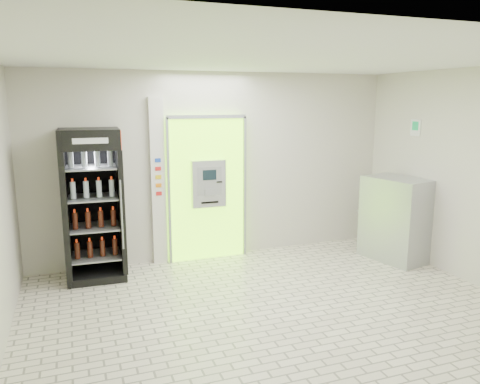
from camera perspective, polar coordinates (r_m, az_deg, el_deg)
name	(u,v)px	position (r m, az deg, el deg)	size (l,w,h in m)	color
ground	(280,318)	(5.80, 4.90, -15.01)	(6.00, 6.00, 0.00)	beige
room_shell	(283,165)	(5.26, 5.23, 3.31)	(6.00, 6.00, 6.00)	beige
atm_assembly	(207,188)	(7.54, -4.05, 0.54)	(1.30, 0.24, 2.33)	#8CFB17
pillar	(158,182)	(7.38, -9.97, 1.19)	(0.22, 0.11, 2.60)	silver
beverage_cooler	(93,208)	(7.02, -17.44, -1.83)	(0.84, 0.79, 2.17)	black
steel_cabinet	(396,219)	(7.97, 18.51, -3.11)	(0.90, 1.14, 1.34)	#A5A8AD
exit_sign	(416,128)	(8.04, 20.63, 7.35)	(0.02, 0.22, 0.26)	white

